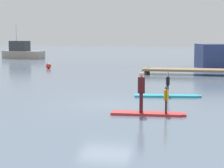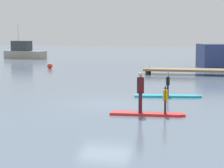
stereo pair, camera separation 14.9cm
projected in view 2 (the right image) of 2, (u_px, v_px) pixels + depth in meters
ground_plane at (105, 104)px, 19.42m from camera, size 240.00×240.00×0.00m
paddleboard_near at (167, 96)px, 21.82m from camera, size 3.62×1.25×0.10m
paddler_child_solo at (168, 83)px, 21.73m from camera, size 0.23×0.39×1.25m
paddleboard_far at (147, 114)px, 16.76m from camera, size 3.13×0.88×0.10m
paddler_adult at (140, 89)px, 16.69m from camera, size 0.32×0.52×1.69m
paddler_child_front at (165, 98)px, 16.55m from camera, size 0.21×0.39×1.16m
fishing_boat_green_midground at (24, 52)px, 59.82m from camera, size 6.89×3.16×5.17m
floating_dock at (217, 71)px, 33.89m from camera, size 12.31×2.11×0.50m
mooring_buoy_mid at (50, 66)px, 41.01m from camera, size 0.55×0.55×0.55m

